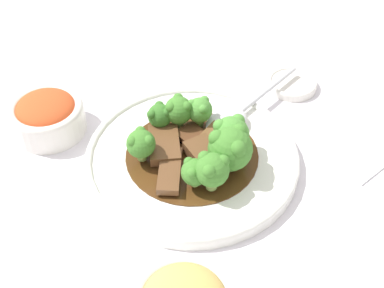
{
  "coord_description": "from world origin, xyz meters",
  "views": [
    {
      "loc": [
        -0.39,
        -0.29,
        0.5
      ],
      "look_at": [
        0.0,
        0.0,
        0.03
      ],
      "focal_mm": 50.0,
      "sensor_mm": 36.0,
      "label": 1
    }
  ],
  "objects_px": {
    "broccoli_floret_7": "(160,115)",
    "beef_strip_3": "(167,169)",
    "broccoli_floret_6": "(200,110)",
    "broccoli_floret_0": "(231,134)",
    "beef_strip_2": "(164,144)",
    "sauce_dish": "(292,83)",
    "broccoli_floret_2": "(195,172)",
    "broccoli_floret_5": "(212,169)",
    "broccoli_floret_4": "(141,143)",
    "main_plate": "(192,157)",
    "beef_strip_4": "(194,137)",
    "side_bowl_kimchi": "(47,115)",
    "beef_strip_1": "(204,157)",
    "broccoli_floret_1": "(179,110)",
    "beef_strip_0": "(221,133)",
    "serving_spoon": "(232,117)",
    "broccoli_floret_3": "(230,148)"
  },
  "relations": [
    {
      "from": "beef_strip_1",
      "to": "broccoli_floret_1",
      "type": "height_order",
      "value": "broccoli_floret_1"
    },
    {
      "from": "beef_strip_1",
      "to": "beef_strip_3",
      "type": "bearing_deg",
      "value": 147.43
    },
    {
      "from": "broccoli_floret_6",
      "to": "broccoli_floret_0",
      "type": "bearing_deg",
      "value": -104.17
    },
    {
      "from": "broccoli_floret_5",
      "to": "sauce_dish",
      "type": "height_order",
      "value": "broccoli_floret_5"
    },
    {
      "from": "beef_strip_4",
      "to": "broccoli_floret_6",
      "type": "bearing_deg",
      "value": 22.04
    },
    {
      "from": "side_bowl_kimchi",
      "to": "broccoli_floret_4",
      "type": "bearing_deg",
      "value": -82.18
    },
    {
      "from": "serving_spoon",
      "to": "side_bowl_kimchi",
      "type": "bearing_deg",
      "value": 126.49
    },
    {
      "from": "side_bowl_kimchi",
      "to": "sauce_dish",
      "type": "relative_size",
      "value": 1.36
    },
    {
      "from": "beef_strip_2",
      "to": "sauce_dish",
      "type": "distance_m",
      "value": 0.24
    },
    {
      "from": "beef_strip_4",
      "to": "broccoli_floret_5",
      "type": "height_order",
      "value": "broccoli_floret_5"
    },
    {
      "from": "broccoli_floret_6",
      "to": "serving_spoon",
      "type": "xyz_separation_m",
      "value": [
        0.03,
        -0.03,
        -0.02
      ]
    },
    {
      "from": "beef_strip_0",
      "to": "broccoli_floret_3",
      "type": "xyz_separation_m",
      "value": [
        -0.04,
        -0.04,
        0.03
      ]
    },
    {
      "from": "broccoli_floret_2",
      "to": "broccoli_floret_6",
      "type": "xyz_separation_m",
      "value": [
        0.09,
        0.06,
        0.0
      ]
    },
    {
      "from": "beef_strip_2",
      "to": "broccoli_floret_1",
      "type": "xyz_separation_m",
      "value": [
        0.05,
        0.01,
        0.02
      ]
    },
    {
      "from": "broccoli_floret_0",
      "to": "beef_strip_1",
      "type": "bearing_deg",
      "value": 158.89
    },
    {
      "from": "sauce_dish",
      "to": "broccoli_floret_5",
      "type": "bearing_deg",
      "value": -173.26
    },
    {
      "from": "broccoli_floret_2",
      "to": "side_bowl_kimchi",
      "type": "xyz_separation_m",
      "value": [
        -0.03,
        0.23,
        -0.01
      ]
    },
    {
      "from": "beef_strip_2",
      "to": "side_bowl_kimchi",
      "type": "bearing_deg",
      "value": 108.04
    },
    {
      "from": "beef_strip_2",
      "to": "beef_strip_0",
      "type": "bearing_deg",
      "value": -36.83
    },
    {
      "from": "broccoli_floret_0",
      "to": "broccoli_floret_5",
      "type": "relative_size",
      "value": 0.99
    },
    {
      "from": "broccoli_floret_7",
      "to": "beef_strip_3",
      "type": "bearing_deg",
      "value": -134.83
    },
    {
      "from": "beef_strip_3",
      "to": "broccoli_floret_1",
      "type": "bearing_deg",
      "value": 28.13
    },
    {
      "from": "beef_strip_0",
      "to": "broccoli_floret_1",
      "type": "relative_size",
      "value": 1.07
    },
    {
      "from": "beef_strip_0",
      "to": "broccoli_floret_4",
      "type": "distance_m",
      "value": 0.11
    },
    {
      "from": "beef_strip_2",
      "to": "broccoli_floret_4",
      "type": "xyz_separation_m",
      "value": [
        -0.03,
        0.01,
        0.02
      ]
    },
    {
      "from": "beef_strip_0",
      "to": "beef_strip_1",
      "type": "distance_m",
      "value": 0.05
    },
    {
      "from": "beef_strip_0",
      "to": "beef_strip_2",
      "type": "relative_size",
      "value": 0.66
    },
    {
      "from": "main_plate",
      "to": "beef_strip_4",
      "type": "relative_size",
      "value": 5.49
    },
    {
      "from": "broccoli_floret_0",
      "to": "broccoli_floret_7",
      "type": "xyz_separation_m",
      "value": [
        -0.02,
        0.1,
        -0.01
      ]
    },
    {
      "from": "broccoli_floret_2",
      "to": "sauce_dish",
      "type": "relative_size",
      "value": 0.51
    },
    {
      "from": "broccoli_floret_1",
      "to": "beef_strip_3",
      "type": "bearing_deg",
      "value": -151.87
    },
    {
      "from": "broccoli_floret_0",
      "to": "side_bowl_kimchi",
      "type": "xyz_separation_m",
      "value": [
        -0.1,
        0.23,
        -0.02
      ]
    },
    {
      "from": "broccoli_floret_5",
      "to": "beef_strip_3",
      "type": "bearing_deg",
      "value": 101.59
    },
    {
      "from": "serving_spoon",
      "to": "broccoli_floret_7",
      "type": "bearing_deg",
      "value": 135.55
    },
    {
      "from": "beef_strip_1",
      "to": "broccoli_floret_7",
      "type": "distance_m",
      "value": 0.09
    },
    {
      "from": "broccoli_floret_2",
      "to": "broccoli_floret_6",
      "type": "height_order",
      "value": "broccoli_floret_6"
    },
    {
      "from": "broccoli_floret_2",
      "to": "broccoli_floret_5",
      "type": "bearing_deg",
      "value": -66.99
    },
    {
      "from": "broccoli_floret_0",
      "to": "broccoli_floret_5",
      "type": "xyz_separation_m",
      "value": [
        -0.07,
        -0.02,
        0.0
      ]
    },
    {
      "from": "broccoli_floret_2",
      "to": "serving_spoon",
      "type": "relative_size",
      "value": 0.19
    },
    {
      "from": "broccoli_floret_1",
      "to": "broccoli_floret_2",
      "type": "relative_size",
      "value": 1.21
    },
    {
      "from": "sauce_dish",
      "to": "beef_strip_3",
      "type": "bearing_deg",
      "value": 173.7
    },
    {
      "from": "beef_strip_0",
      "to": "broccoli_floret_7",
      "type": "xyz_separation_m",
      "value": [
        -0.03,
        0.07,
        0.02
      ]
    },
    {
      "from": "beef_strip_3",
      "to": "side_bowl_kimchi",
      "type": "relative_size",
      "value": 0.74
    },
    {
      "from": "beef_strip_2",
      "to": "beef_strip_4",
      "type": "relative_size",
      "value": 1.48
    },
    {
      "from": "beef_strip_2",
      "to": "broccoli_floret_5",
      "type": "xyz_separation_m",
      "value": [
        -0.02,
        -0.09,
        0.02
      ]
    },
    {
      "from": "broccoli_floret_4",
      "to": "main_plate",
      "type": "bearing_deg",
      "value": -43.25
    },
    {
      "from": "broccoli_floret_0",
      "to": "broccoli_floret_4",
      "type": "distance_m",
      "value": 0.11
    },
    {
      "from": "side_bowl_kimchi",
      "to": "sauce_dish",
      "type": "height_order",
      "value": "side_bowl_kimchi"
    },
    {
      "from": "broccoli_floret_7",
      "to": "beef_strip_1",
      "type": "bearing_deg",
      "value": -100.68
    },
    {
      "from": "broccoli_floret_5",
      "to": "broccoli_floret_7",
      "type": "relative_size",
      "value": 1.36
    }
  ]
}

